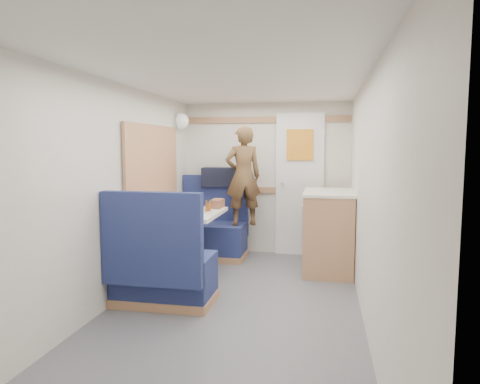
% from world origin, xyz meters
% --- Properties ---
extents(floor, '(4.50, 4.50, 0.00)m').
position_xyz_m(floor, '(0.00, 0.00, 0.00)').
color(floor, '#515156').
rests_on(floor, ground).
extents(ceiling, '(4.50, 4.50, 0.00)m').
position_xyz_m(ceiling, '(0.00, 0.00, 2.00)').
color(ceiling, silver).
rests_on(ceiling, wall_back).
extents(wall_back, '(2.20, 0.02, 2.00)m').
position_xyz_m(wall_back, '(0.00, 2.25, 1.00)').
color(wall_back, silver).
rests_on(wall_back, floor).
extents(wall_left, '(0.02, 4.50, 2.00)m').
position_xyz_m(wall_left, '(-1.10, 0.00, 1.00)').
color(wall_left, silver).
rests_on(wall_left, floor).
extents(wall_right, '(0.02, 4.50, 2.00)m').
position_xyz_m(wall_right, '(1.10, 0.00, 1.00)').
color(wall_right, silver).
rests_on(wall_right, floor).
extents(oak_trim_low, '(2.15, 0.02, 0.08)m').
position_xyz_m(oak_trim_low, '(0.00, 2.23, 0.85)').
color(oak_trim_low, '#AF764F').
rests_on(oak_trim_low, wall_back).
extents(oak_trim_high, '(2.15, 0.02, 0.08)m').
position_xyz_m(oak_trim_high, '(0.00, 2.23, 1.78)').
color(oak_trim_high, '#AF764F').
rests_on(oak_trim_high, wall_back).
extents(side_window, '(0.04, 1.30, 0.72)m').
position_xyz_m(side_window, '(-1.08, 1.00, 1.25)').
color(side_window, '#ABBDA0').
rests_on(side_window, wall_left).
extents(rear_door, '(0.62, 0.12, 1.86)m').
position_xyz_m(rear_door, '(0.45, 2.22, 0.97)').
color(rear_door, white).
rests_on(rear_door, wall_back).
extents(dinette_table, '(0.62, 0.92, 0.72)m').
position_xyz_m(dinette_table, '(-0.65, 1.00, 0.57)').
color(dinette_table, white).
rests_on(dinette_table, floor).
extents(bench_far, '(0.90, 0.59, 1.05)m').
position_xyz_m(bench_far, '(-0.65, 1.86, 0.30)').
color(bench_far, navy).
rests_on(bench_far, floor).
extents(bench_near, '(0.90, 0.59, 1.05)m').
position_xyz_m(bench_near, '(-0.65, 0.14, 0.30)').
color(bench_near, navy).
rests_on(bench_near, floor).
extents(ledge, '(0.90, 0.14, 0.04)m').
position_xyz_m(ledge, '(-0.65, 2.12, 0.88)').
color(ledge, '#AF764F').
rests_on(ledge, bench_far).
extents(dome_light, '(0.20, 0.20, 0.20)m').
position_xyz_m(dome_light, '(-1.04, 1.85, 1.75)').
color(dome_light, white).
rests_on(dome_light, wall_left).
extents(galley_counter, '(0.57, 0.92, 0.92)m').
position_xyz_m(galley_counter, '(0.82, 1.55, 0.47)').
color(galley_counter, '#AF764F').
rests_on(galley_counter, floor).
extents(person, '(0.53, 0.45, 1.23)m').
position_xyz_m(person, '(-0.22, 1.79, 1.06)').
color(person, brown).
rests_on(person, bench_far).
extents(duffel_bag, '(0.54, 0.30, 0.25)m').
position_xyz_m(duffel_bag, '(-0.57, 2.12, 1.03)').
color(duffel_bag, black).
rests_on(duffel_bag, ledge).
extents(tray, '(0.38, 0.42, 0.02)m').
position_xyz_m(tray, '(-0.62, 0.77, 0.73)').
color(tray, white).
rests_on(tray, dinette_table).
extents(orange_fruit, '(0.08, 0.08, 0.08)m').
position_xyz_m(orange_fruit, '(-0.46, 0.69, 0.78)').
color(orange_fruit, orange).
rests_on(orange_fruit, tray).
extents(cheese_block, '(0.11, 0.09, 0.03)m').
position_xyz_m(cheese_block, '(-0.51, 0.80, 0.75)').
color(cheese_block, '#DDCB7F').
rests_on(cheese_block, tray).
extents(wine_glass, '(0.08, 0.08, 0.17)m').
position_xyz_m(wine_glass, '(-0.68, 0.81, 0.84)').
color(wine_glass, white).
rests_on(wine_glass, dinette_table).
extents(tumbler_left, '(0.07, 0.07, 0.11)m').
position_xyz_m(tumbler_left, '(-0.79, 0.62, 0.78)').
color(tumbler_left, white).
rests_on(tumbler_left, dinette_table).
extents(tumbler_mid, '(0.07, 0.07, 0.11)m').
position_xyz_m(tumbler_mid, '(-0.75, 1.21, 0.77)').
color(tumbler_mid, silver).
rests_on(tumbler_mid, dinette_table).
extents(tumbler_right, '(0.06, 0.06, 0.10)m').
position_xyz_m(tumbler_right, '(-0.52, 1.24, 0.77)').
color(tumbler_right, white).
rests_on(tumbler_right, dinette_table).
extents(beer_glass, '(0.06, 0.06, 0.10)m').
position_xyz_m(beer_glass, '(-0.48, 1.08, 0.77)').
color(beer_glass, '#8D4514').
rests_on(beer_glass, dinette_table).
extents(pepper_grinder, '(0.04, 0.04, 0.11)m').
position_xyz_m(pepper_grinder, '(-0.65, 0.97, 0.77)').
color(pepper_grinder, black).
rests_on(pepper_grinder, dinette_table).
extents(salt_grinder, '(0.03, 0.03, 0.08)m').
position_xyz_m(salt_grinder, '(-0.60, 0.97, 0.76)').
color(salt_grinder, white).
rests_on(salt_grinder, dinette_table).
extents(bread_loaf, '(0.13, 0.24, 0.10)m').
position_xyz_m(bread_loaf, '(-0.45, 1.38, 0.77)').
color(bread_loaf, brown).
rests_on(bread_loaf, dinette_table).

